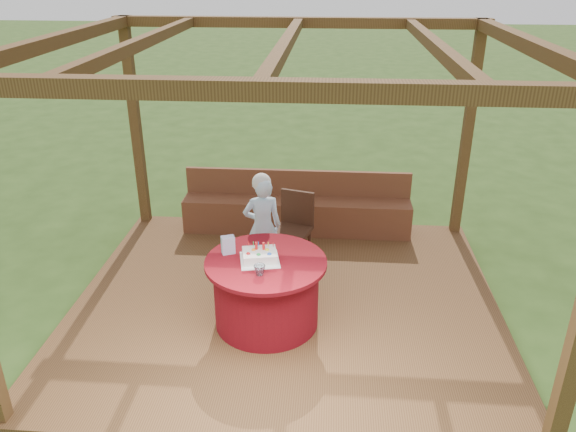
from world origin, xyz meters
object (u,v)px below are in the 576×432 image
Objects in this scene: bench at (297,212)px; gift_bag at (228,245)px; elderly_woman at (262,224)px; drinking_glass at (260,270)px; table at (266,291)px; birthday_cake at (260,256)px; chair at (294,224)px.

bench is 2.15m from gift_bag.
elderly_woman reaches higher than bench.
drinking_glass is (0.13, -1.24, 0.13)m from elderly_woman.
bench is 1.26m from elderly_woman.
birthday_cake is (-0.06, 0.00, 0.40)m from table.
elderly_woman reaches higher than table.
birthday_cake is (-0.24, -1.33, 0.29)m from chair.
gift_bag is 0.53m from drinking_glass.
bench is 28.18× the size of drinking_glass.
elderly_woman is at bearing 52.33° from gift_bag.
chair reaches higher than drinking_glass.
drinking_glass is (0.03, -0.27, -0.00)m from birthday_cake.
bench is 0.83m from chair.
birthday_cake reaches higher than drinking_glass.
gift_bag is 1.70× the size of drinking_glass.
drinking_glass is (-0.02, -0.27, 0.40)m from table.
birthday_cake is 2.40× the size of gift_bag.
chair is 1.38m from gift_bag.
drinking_glass is (0.36, -0.39, -0.04)m from gift_bag.
chair is 4.74× the size of gift_bag.
chair is 1.64m from drinking_glass.
drinking_glass is (-0.19, -2.40, 0.49)m from bench.
gift_bag is (-0.38, 0.12, 0.44)m from table.
elderly_woman reaches higher than chair.
drinking_glass is at bearing -95.29° from table.
gift_bag is at bearing -105.17° from bench.
gift_bag reaches higher than birthday_cake.
elderly_woman is 1.25m from drinking_glass.
table is at bearing -0.81° from birthday_cake.
chair is 0.52m from elderly_woman.
chair is at bearing -88.36° from bench.
gift_bag reaches higher than bench.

